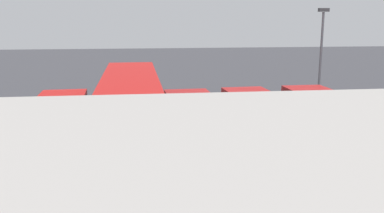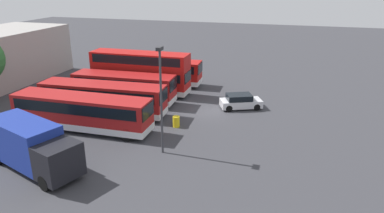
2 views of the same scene
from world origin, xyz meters
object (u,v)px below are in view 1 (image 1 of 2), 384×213
Objects in this scene: lamp_post_tall at (321,56)px; bus_double_decker_fourth at (131,117)px; bus_single_deck_third at (200,133)px; car_hatchback_silver at (158,104)px; waste_bin_yellow at (252,119)px; bus_single_deck_fifth at (52,138)px; bus_single_deck_second at (275,132)px; bus_single_deck_near_end at (344,129)px.

bus_double_decker_fourth is at bearing 30.23° from lamp_post_tall.
bus_single_deck_third is 2.44× the size of car_hatchback_silver.
waste_bin_yellow is at bearing 7.32° from lamp_post_tall.
bus_single_deck_third is at bearing -179.82° from bus_single_deck_fifth.
bus_single_deck_second is at bearing 83.07° from waste_bin_yellow.
bus_single_deck_fifth is at bearing 5.27° from bus_double_decker_fourth.
bus_single_deck_third is 11.15× the size of waste_bin_yellow.
bus_double_decker_fourth is at bearing 81.17° from car_hatchback_silver.
bus_single_deck_fifth is at bearing 31.62° from waste_bin_yellow.
lamp_post_tall is at bearing -125.44° from bus_single_deck_second.
bus_single_deck_near_end and bus_single_deck_third have the same top height.
bus_single_deck_second is 3.70m from bus_single_deck_third.
car_hatchback_silver is (-1.76, -11.34, -1.75)m from bus_double_decker_fourth.
bus_single_deck_third is 1.36× the size of lamp_post_tall.
car_hatchback_silver is at bearing -115.07° from bus_single_deck_fifth.
bus_single_deck_second is 7.61m from waste_bin_yellow.
car_hatchback_silver is (5.28, -11.98, -0.92)m from bus_single_deck_second.
bus_single_deck_near_end reaches higher than waste_bin_yellow.
bus_single_deck_second is 1.10× the size of bus_double_decker_fourth.
lamp_post_tall is (-11.04, 3.89, 3.88)m from car_hatchback_silver.
bus_single_deck_fifth is at bearing -0.55° from bus_single_deck_near_end.
bus_double_decker_fourth is at bearing -5.17° from bus_single_deck_second.
bus_single_deck_near_end is 7.39m from bus_single_deck_third.
lamp_post_tall is 8.21× the size of waste_bin_yellow.
bus_double_decker_fourth reaches higher than bus_single_deck_near_end.
lamp_post_tall is at bearing -104.49° from bus_single_deck_near_end.
bus_single_deck_third is 0.87× the size of bus_single_deck_fifth.
waste_bin_yellow is (4.85, 0.62, -4.10)m from lamp_post_tall.
bus_single_deck_second is 1.13× the size of bus_single_deck_third.
waste_bin_yellow is (-7.95, -6.83, -1.97)m from bus_double_decker_fourth.
bus_single_deck_near_end is 3.71m from bus_single_deck_second.
bus_single_deck_near_end is 8.71m from lamp_post_tall.
bus_single_deck_near_end is at bearing 178.74° from bus_single_deck_third.
bus_single_deck_second reaches higher than car_hatchback_silver.
car_hatchback_silver is (-5.47, -11.69, -0.92)m from bus_single_deck_fifth.
lamp_post_tall reaches higher than waste_bin_yellow.
bus_single_deck_fifth is at bearing -1.57° from bus_single_deck_second.
bus_double_decker_fourth is 0.89× the size of bus_single_deck_fifth.
lamp_post_tall is at bearing 160.59° from car_hatchback_silver.
bus_single_deck_near_end is at bearing 177.44° from bus_double_decker_fourth.
lamp_post_tall is 6.38m from waste_bin_yellow.
bus_single_deck_fifth is (3.71, 0.34, -0.82)m from bus_double_decker_fourth.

